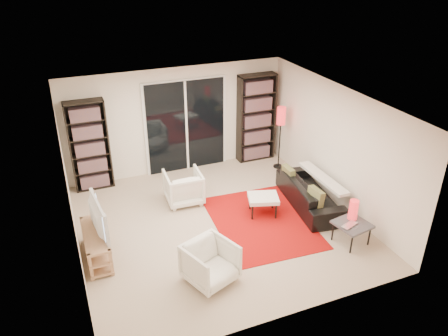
# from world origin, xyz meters

# --- Properties ---
(floor) EXTENTS (5.00, 5.00, 0.00)m
(floor) POSITION_xyz_m (0.00, 0.00, 0.00)
(floor) COLOR #BEAA90
(floor) RESTS_ON ground
(wall_back) EXTENTS (5.00, 0.02, 2.40)m
(wall_back) POSITION_xyz_m (0.00, 2.50, 1.20)
(wall_back) COLOR white
(wall_back) RESTS_ON ground
(wall_front) EXTENTS (5.00, 0.02, 2.40)m
(wall_front) POSITION_xyz_m (0.00, -2.50, 1.20)
(wall_front) COLOR white
(wall_front) RESTS_ON ground
(wall_left) EXTENTS (0.02, 5.00, 2.40)m
(wall_left) POSITION_xyz_m (-2.50, 0.00, 1.20)
(wall_left) COLOR white
(wall_left) RESTS_ON ground
(wall_right) EXTENTS (0.02, 5.00, 2.40)m
(wall_right) POSITION_xyz_m (2.50, 0.00, 1.20)
(wall_right) COLOR white
(wall_right) RESTS_ON ground
(ceiling) EXTENTS (5.00, 5.00, 0.02)m
(ceiling) POSITION_xyz_m (0.00, 0.00, 2.40)
(ceiling) COLOR white
(ceiling) RESTS_ON wall_back
(sliding_door) EXTENTS (1.92, 0.08, 2.16)m
(sliding_door) POSITION_xyz_m (0.20, 2.46, 1.05)
(sliding_door) COLOR white
(sliding_door) RESTS_ON ground
(bookshelf_left) EXTENTS (0.80, 0.30, 1.95)m
(bookshelf_left) POSITION_xyz_m (-1.95, 2.33, 0.98)
(bookshelf_left) COLOR black
(bookshelf_left) RESTS_ON ground
(bookshelf_right) EXTENTS (0.90, 0.30, 2.10)m
(bookshelf_right) POSITION_xyz_m (1.90, 2.33, 1.05)
(bookshelf_right) COLOR black
(bookshelf_right) RESTS_ON ground
(tv_stand) EXTENTS (0.37, 1.16, 0.50)m
(tv_stand) POSITION_xyz_m (-2.23, -0.16, 0.26)
(tv_stand) COLOR tan
(tv_stand) RESTS_ON floor
(tv) EXTENTS (0.22, 1.00, 0.57)m
(tv) POSITION_xyz_m (-2.21, -0.16, 0.79)
(tv) COLOR black
(tv) RESTS_ON tv_stand
(rug) EXTENTS (1.88, 2.46, 0.01)m
(rug) POSITION_xyz_m (0.79, -0.25, 0.01)
(rug) COLOR #A40B09
(rug) RESTS_ON floor
(sofa) EXTENTS (0.99, 1.98, 0.55)m
(sofa) POSITION_xyz_m (1.97, -0.05, 0.28)
(sofa) COLOR black
(sofa) RESTS_ON floor
(armchair_back) EXTENTS (0.75, 0.77, 0.67)m
(armchair_back) POSITION_xyz_m (-0.34, 1.03, 0.33)
(armchair_back) COLOR white
(armchair_back) RESTS_ON floor
(armchair_front) EXTENTS (0.92, 0.93, 0.66)m
(armchair_front) POSITION_xyz_m (-0.66, -1.39, 0.33)
(armchair_front) COLOR white
(armchair_front) RESTS_ON floor
(ottoman) EXTENTS (0.68, 0.62, 0.40)m
(ottoman) POSITION_xyz_m (0.94, -0.00, 0.35)
(ottoman) COLOR white
(ottoman) RESTS_ON floor
(side_table) EXTENTS (0.63, 0.63, 0.40)m
(side_table) POSITION_xyz_m (1.96, -1.41, 0.36)
(side_table) COLOR #47464B
(side_table) RESTS_ON floor
(laptop) EXTENTS (0.37, 0.30, 0.03)m
(laptop) POSITION_xyz_m (1.89, -1.49, 0.41)
(laptop) COLOR silver
(laptop) RESTS_ON side_table
(table_lamp) EXTENTS (0.16, 0.16, 0.36)m
(table_lamp) POSITION_xyz_m (2.05, -1.27, 0.58)
(table_lamp) COLOR red
(table_lamp) RESTS_ON side_table
(floor_lamp) EXTENTS (0.22, 0.22, 1.49)m
(floor_lamp) POSITION_xyz_m (2.20, 1.69, 1.15)
(floor_lamp) COLOR black
(floor_lamp) RESTS_ON floor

